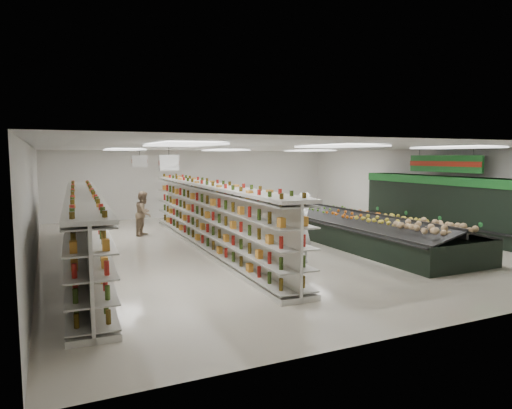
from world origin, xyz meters
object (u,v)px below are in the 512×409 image
gondola_left (84,233)px  produce_island (372,231)px  gondola_center (210,219)px  shopper_background (144,213)px  soda_endcap (202,208)px  shopper_main (302,228)px

gondola_left → produce_island: gondola_left is taller
gondola_center → produce_island: gondola_center is taller
shopper_background → soda_endcap: bearing=-29.1°
soda_endcap → shopper_main: shopper_main is taller
shopper_main → gondola_left: bearing=-57.4°
produce_island → gondola_left: bearing=172.5°
gondola_left → produce_island: size_ratio=1.52×
gondola_left → produce_island: (8.64, -1.15, -0.39)m
gondola_left → shopper_background: 4.70m
gondola_center → shopper_background: size_ratio=7.26×
gondola_left → gondola_center: gondola_center is taller
gondola_center → produce_island: bearing=-20.0°
gondola_left → shopper_main: size_ratio=5.76×
produce_island → shopper_background: 8.18m
gondola_center → shopper_main: size_ratio=6.11×
soda_endcap → shopper_main: bearing=-87.9°
soda_endcap → gondola_center: bearing=-105.0°
produce_island → shopper_main: (-3.29, -1.12, 0.47)m
shopper_main → gondola_center: bearing=-97.2°
gondola_center → shopper_background: bearing=114.9°
produce_island → shopper_background: size_ratio=4.52×
produce_island → soda_endcap: bearing=118.2°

